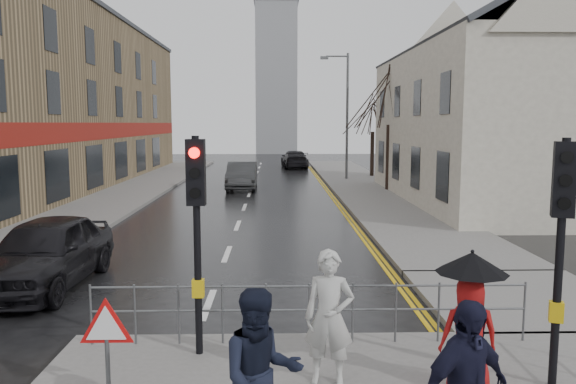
{
  "coord_description": "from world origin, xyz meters",
  "views": [
    {
      "loc": [
        1.41,
        -8.25,
        3.73
      ],
      "look_at": [
        1.7,
        5.37,
        2.05
      ],
      "focal_mm": 35.0,
      "sensor_mm": 36.0,
      "label": 1
    }
  ],
  "objects_px": {
    "pedestrian_with_umbrella": "(470,313)",
    "car_mid": "(242,175)",
    "pedestrian_b": "(261,376)",
    "car_parked": "(45,252)",
    "pedestrian_a": "(329,317)"
  },
  "relations": [
    {
      "from": "pedestrian_with_umbrella",
      "to": "car_mid",
      "type": "height_order",
      "value": "pedestrian_with_umbrella"
    },
    {
      "from": "pedestrian_b",
      "to": "pedestrian_with_umbrella",
      "type": "relative_size",
      "value": 0.99
    },
    {
      "from": "car_parked",
      "to": "pedestrian_b",
      "type": "bearing_deg",
      "value": -51.86
    },
    {
      "from": "pedestrian_a",
      "to": "pedestrian_b",
      "type": "xyz_separation_m",
      "value": [
        -0.89,
        -1.8,
        0.01
      ]
    },
    {
      "from": "pedestrian_a",
      "to": "car_parked",
      "type": "relative_size",
      "value": 0.39
    },
    {
      "from": "pedestrian_a",
      "to": "pedestrian_with_umbrella",
      "type": "xyz_separation_m",
      "value": [
        1.86,
        -0.25,
        0.14
      ]
    },
    {
      "from": "car_parked",
      "to": "car_mid",
      "type": "xyz_separation_m",
      "value": [
        3.32,
        19.24,
        -0.04
      ]
    },
    {
      "from": "pedestrian_b",
      "to": "pedestrian_with_umbrella",
      "type": "xyz_separation_m",
      "value": [
        2.75,
        1.54,
        0.14
      ]
    },
    {
      "from": "pedestrian_a",
      "to": "car_parked",
      "type": "height_order",
      "value": "pedestrian_a"
    },
    {
      "from": "pedestrian_with_umbrella",
      "to": "pedestrian_a",
      "type": "bearing_deg",
      "value": 172.18
    },
    {
      "from": "car_parked",
      "to": "car_mid",
      "type": "relative_size",
      "value": 1.02
    },
    {
      "from": "pedestrian_a",
      "to": "car_mid",
      "type": "relative_size",
      "value": 0.4
    },
    {
      "from": "pedestrian_b",
      "to": "car_mid",
      "type": "distance_m",
      "value": 26.29
    },
    {
      "from": "pedestrian_a",
      "to": "pedestrian_b",
      "type": "height_order",
      "value": "pedestrian_b"
    },
    {
      "from": "pedestrian_a",
      "to": "car_parked",
      "type": "distance_m",
      "value": 7.92
    }
  ]
}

